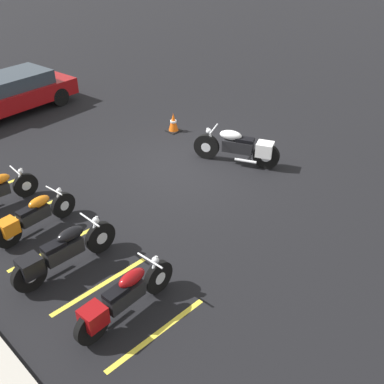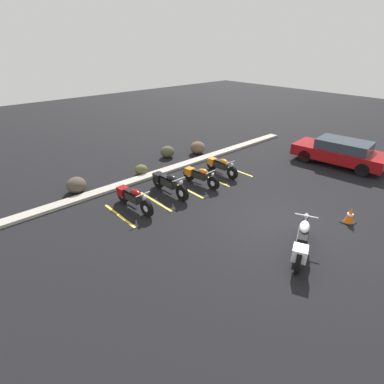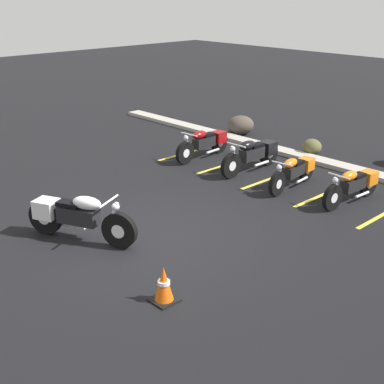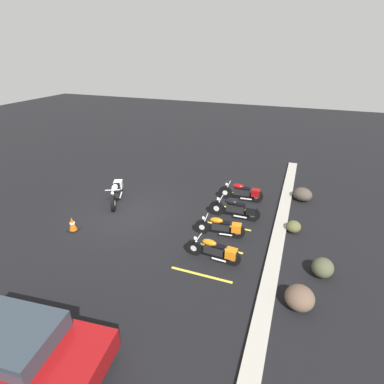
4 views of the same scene
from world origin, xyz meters
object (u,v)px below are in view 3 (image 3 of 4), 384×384
object	(u,v)px
parked_bike_1	(254,154)
parked_bike_2	(295,171)
motorcycle_white_featured	(75,216)
landscape_rock_3	(312,147)
traffic_cone	(164,285)
parked_bike_3	(354,184)
landscape_rock_2	(241,125)
parked_bike_0	(205,142)

from	to	relation	value
parked_bike_1	parked_bike_2	size ratio (longest dim) A/B	1.12
motorcycle_white_featured	parked_bike_1	xyz separation A→B (m)	(-0.38, 5.78, -0.04)
landscape_rock_3	traffic_cone	bearing A→B (deg)	-70.20
motorcycle_white_featured	parked_bike_3	distance (m)	6.33
landscape_rock_3	traffic_cone	xyz separation A→B (m)	(3.01, -8.35, 0.04)
landscape_rock_2	landscape_rock_3	distance (m)	3.03
landscape_rock_2	traffic_cone	bearing A→B (deg)	-54.89
motorcycle_white_featured	parked_bike_0	size ratio (longest dim) A/B	1.04
parked_bike_2	traffic_cone	bearing A→B (deg)	10.75
parked_bike_2	parked_bike_3	size ratio (longest dim) A/B	0.99
traffic_cone	landscape_rock_2	bearing A→B (deg)	125.11
landscape_rock_2	landscape_rock_3	size ratio (longest dim) A/B	1.56
landscape_rock_3	parked_bike_1	bearing A→B (deg)	-96.01
parked_bike_3	traffic_cone	size ratio (longest dim) A/B	3.33
motorcycle_white_featured	parked_bike_2	xyz separation A→B (m)	(1.15, 5.55, -0.09)
parked_bike_0	parked_bike_3	xyz separation A→B (m)	(4.82, 0.06, -0.03)
parked_bike_3	landscape_rock_3	size ratio (longest dim) A/B	3.46
motorcycle_white_featured	parked_bike_1	distance (m)	5.79
parked_bike_3	landscape_rock_2	xyz separation A→B (m)	(-5.84, 2.63, -0.10)
motorcycle_white_featured	parked_bike_2	size ratio (longest dim) A/B	1.13
motorcycle_white_featured	parked_bike_0	distance (m)	6.06
parked_bike_3	parked_bike_0	bearing A→B (deg)	-85.72
parked_bike_0	parked_bike_3	bearing A→B (deg)	86.94
parked_bike_2	parked_bike_3	xyz separation A→B (m)	(1.54, 0.19, 0.00)
parked_bike_3	landscape_rock_3	world-z (taller)	parked_bike_3
motorcycle_white_featured	parked_bike_1	bearing A→B (deg)	68.97
motorcycle_white_featured	landscape_rock_3	distance (m)	8.15
parked_bike_2	landscape_rock_2	distance (m)	5.14
landscape_rock_2	traffic_cone	xyz separation A→B (m)	(6.02, -8.57, -0.04)
parked_bike_2	traffic_cone	distance (m)	6.00
traffic_cone	landscape_rock_3	bearing A→B (deg)	109.80
parked_bike_1	landscape_rock_2	world-z (taller)	parked_bike_1
motorcycle_white_featured	parked_bike_3	world-z (taller)	motorcycle_white_featured
parked_bike_0	parked_bike_3	distance (m)	4.82
parked_bike_0	parked_bike_1	size ratio (longest dim) A/B	0.96
parked_bike_2	landscape_rock_3	world-z (taller)	parked_bike_2
parked_bike_0	parked_bike_3	world-z (taller)	parked_bike_0
parked_bike_2	parked_bike_3	distance (m)	1.55
motorcycle_white_featured	parked_bike_2	distance (m)	5.67
parked_bike_1	parked_bike_3	bearing A→B (deg)	88.88
parked_bike_3	landscape_rock_2	bearing A→B (deg)	-110.68
parked_bike_1	parked_bike_3	size ratio (longest dim) A/B	1.11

